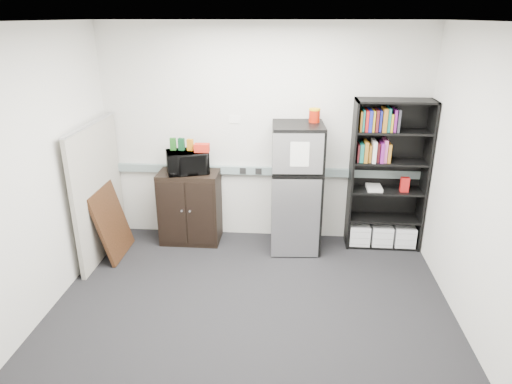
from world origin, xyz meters
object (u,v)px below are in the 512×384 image
cabinet (190,207)px  refrigerator (296,188)px  cubicle_partition (98,191)px  microwave (187,162)px  bookshelf (387,177)px

cabinet → refrigerator: (1.34, -0.08, 0.32)m
refrigerator → cabinet: bearing=173.0°
cubicle_partition → microwave: 1.10m
microwave → cubicle_partition: bearing=-177.2°
bookshelf → cabinet: (-2.44, -0.06, -0.45)m
bookshelf → refrigerator: bearing=-172.5°
cabinet → refrigerator: refrigerator is taller
cabinet → refrigerator: size_ratio=0.59×
microwave → refrigerator: refrigerator is taller
refrigerator → bookshelf: bearing=4.0°
refrigerator → cubicle_partition: bearing=-175.2°
bookshelf → microwave: 2.44m
bookshelf → refrigerator: bookshelf is taller
cabinet → refrigerator: bearing=-3.4°
bookshelf → cabinet: bearing=-178.5°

